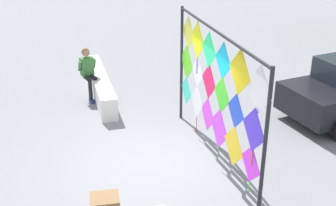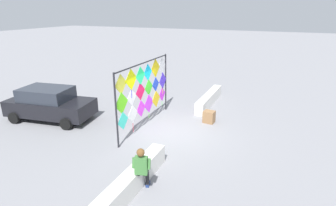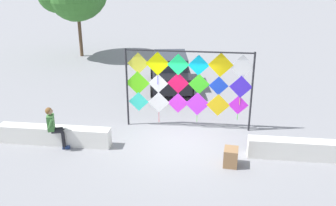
{
  "view_description": "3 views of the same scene",
  "coord_description": "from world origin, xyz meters",
  "px_view_note": "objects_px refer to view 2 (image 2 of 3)",
  "views": [
    {
      "loc": [
        8.09,
        -1.85,
        5.15
      ],
      "look_at": [
        -0.34,
        0.49,
        1.26
      ],
      "focal_mm": 47.64,
      "sensor_mm": 36.0,
      "label": 1
    },
    {
      "loc": [
        -9.7,
        -4.15,
        5.05
      ],
      "look_at": [
        -0.08,
        0.1,
        1.35
      ],
      "focal_mm": 28.68,
      "sensor_mm": 36.0,
      "label": 2
    },
    {
      "loc": [
        1.05,
        -11.46,
        6.08
      ],
      "look_at": [
        -0.39,
        0.15,
        1.41
      ],
      "focal_mm": 40.47,
      "sensor_mm": 36.0,
      "label": 3
    }
  ],
  "objects_px": {
    "parked_car": "(50,104)",
    "cardboard_box_large": "(209,117)",
    "seated_vendor": "(142,166)",
    "kite_display_rack": "(145,88)"
  },
  "relations": [
    {
      "from": "kite_display_rack",
      "to": "cardboard_box_large",
      "type": "height_order",
      "value": "kite_display_rack"
    },
    {
      "from": "parked_car",
      "to": "cardboard_box_large",
      "type": "height_order",
      "value": "parked_car"
    },
    {
      "from": "kite_display_rack",
      "to": "seated_vendor",
      "type": "distance_m",
      "value": 4.83
    },
    {
      "from": "seated_vendor",
      "to": "cardboard_box_large",
      "type": "relative_size",
      "value": 2.61
    },
    {
      "from": "seated_vendor",
      "to": "cardboard_box_large",
      "type": "xyz_separation_m",
      "value": [
        5.72,
        -0.38,
        -0.58
      ]
    },
    {
      "from": "kite_display_rack",
      "to": "parked_car",
      "type": "relative_size",
      "value": 1.08
    },
    {
      "from": "kite_display_rack",
      "to": "seated_vendor",
      "type": "bearing_deg",
      "value": -152.73
    },
    {
      "from": "seated_vendor",
      "to": "parked_car",
      "type": "bearing_deg",
      "value": 65.64
    },
    {
      "from": "kite_display_rack",
      "to": "parked_car",
      "type": "xyz_separation_m",
      "value": [
        -1.18,
        4.53,
        -1.0
      ]
    },
    {
      "from": "kite_display_rack",
      "to": "cardboard_box_large",
      "type": "xyz_separation_m",
      "value": [
        1.51,
        -2.55,
        -1.51
      ]
    }
  ]
}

